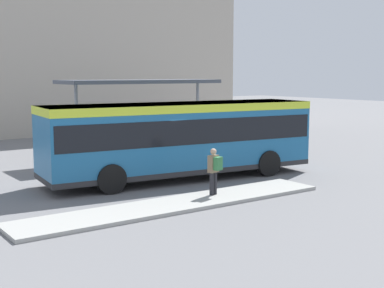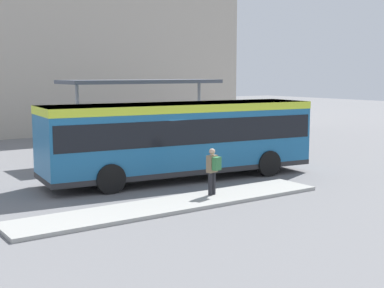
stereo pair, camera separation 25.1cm
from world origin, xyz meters
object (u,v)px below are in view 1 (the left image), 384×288
Objects in this scene: bicycle_red at (264,146)px; bicycle_black at (269,148)px; city_bus at (181,135)px; pedestrian_waiting at (214,168)px.

bicycle_black is at bearing -34.74° from bicycle_red.
city_bus reaches higher than bicycle_black.
bicycle_black is at bearing 26.23° from city_bus.
pedestrian_waiting is 10.30m from bicycle_black.
city_bus is at bearing -31.28° from pedestrian_waiting.
bicycle_black is 1.01× the size of bicycle_red.
bicycle_red is at bearing 148.17° from bicycle_black.
pedestrian_waiting is 0.93× the size of bicycle_black.
city_bus is at bearing -76.67° from bicycle_black.
bicycle_black is (7.27, 2.63, -1.40)m from city_bus.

